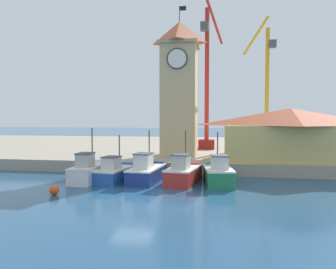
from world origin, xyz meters
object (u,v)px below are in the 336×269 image
object	(u,v)px
fishing_boat_left_inner	(147,172)
mooring_buoy	(54,190)
fishing_boat_mid_left	(183,173)
port_crane_near	(266,99)
fishing_boat_far_left	(89,171)
fishing_boat_center	(218,174)
warehouse_right	(290,134)
fishing_boat_left_outer	(116,172)
clock_tower	(179,86)
port_crane_far	(207,93)

from	to	relation	value
fishing_boat_left_inner	mooring_buoy	bearing A→B (deg)	-132.64
fishing_boat_mid_left	fishing_boat_left_inner	bearing A→B (deg)	174.93
port_crane_near	fishing_boat_far_left	bearing A→B (deg)	-124.73
fishing_boat_center	warehouse_right	bearing A→B (deg)	47.98
fishing_boat_left_outer	mooring_buoy	size ratio (longest dim) A/B	7.90
fishing_boat_mid_left	clock_tower	bearing A→B (deg)	99.15
fishing_boat_far_left	fishing_boat_mid_left	bearing A→B (deg)	1.58
fishing_boat_left_inner	fishing_boat_center	size ratio (longest dim) A/B	1.18
fishing_boat_left_inner	fishing_boat_left_outer	bearing A→B (deg)	-179.38
fishing_boat_mid_left	mooring_buoy	bearing A→B (deg)	-147.09
fishing_boat_left_outer	warehouse_right	xyz separation A→B (m)	(14.86, 7.30, 2.89)
fishing_boat_mid_left	clock_tower	size ratio (longest dim) A/B	0.30
warehouse_right	fishing_boat_mid_left	bearing A→B (deg)	-141.15
warehouse_right	clock_tower	bearing A→B (deg)	170.09
fishing_boat_left_outer	warehouse_right	bearing A→B (deg)	26.18
fishing_boat_mid_left	warehouse_right	world-z (taller)	warehouse_right
port_crane_far	fishing_boat_left_outer	bearing A→B (deg)	-110.90
warehouse_right	mooring_buoy	xyz separation A→B (m)	(-17.30, -12.68, -3.27)
fishing_boat_left_outer	port_crane_far	bearing A→B (deg)	69.10
fishing_boat_left_outer	fishing_boat_center	distance (m)	8.16
warehouse_right	fishing_boat_center	bearing A→B (deg)	-132.02
fishing_boat_left_outer	fishing_boat_left_inner	xyz separation A→B (m)	(2.53, 0.03, 0.09)
fishing_boat_far_left	warehouse_right	world-z (taller)	warehouse_right
fishing_boat_center	fishing_boat_mid_left	bearing A→B (deg)	-177.64
fishing_boat_left_outer	fishing_boat_center	xyz separation A→B (m)	(8.16, -0.13, 0.11)
fishing_boat_left_outer	port_crane_far	size ratio (longest dim) A/B	0.26
fishing_boat_mid_left	clock_tower	world-z (taller)	clock_tower
fishing_boat_center	mooring_buoy	distance (m)	11.84
fishing_boat_left_inner	warehouse_right	size ratio (longest dim) A/B	0.41
warehouse_right	fishing_boat_left_outer	bearing A→B (deg)	-153.82
port_crane_far	mooring_buoy	size ratio (longest dim) A/B	30.05
clock_tower	mooring_buoy	distance (m)	17.87
fishing_boat_far_left	port_crane_far	xyz separation A→B (m)	(8.67, 17.71, 7.51)
fishing_boat_left_inner	port_crane_far	xyz separation A→B (m)	(4.06, 17.24, 7.54)
fishing_boat_mid_left	mooring_buoy	distance (m)	9.47
fishing_boat_center	clock_tower	distance (m)	12.74
port_crane_near	mooring_buoy	xyz separation A→B (m)	(-17.16, -29.16, -7.45)
fishing_boat_left_outer	port_crane_near	distance (m)	28.84
fishing_boat_mid_left	clock_tower	distance (m)	12.21
clock_tower	port_crane_far	world-z (taller)	port_crane_far
fishing_boat_far_left	fishing_boat_center	bearing A→B (deg)	1.78
fishing_boat_center	port_crane_near	world-z (taller)	port_crane_near
fishing_boat_mid_left	port_crane_near	bearing A→B (deg)	69.01
fishing_boat_left_outer	port_crane_far	distance (m)	19.99
fishing_boat_left_inner	fishing_boat_center	bearing A→B (deg)	-1.56
fishing_boat_center	mooring_buoy	size ratio (longest dim) A/B	7.03
fishing_boat_mid_left	port_crane_near	size ratio (longest dim) A/B	0.25
fishing_boat_mid_left	warehouse_right	bearing A→B (deg)	38.85
fishing_boat_left_outer	fishing_boat_left_inner	bearing A→B (deg)	0.62
fishing_boat_left_inner	port_crane_near	world-z (taller)	port_crane_near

